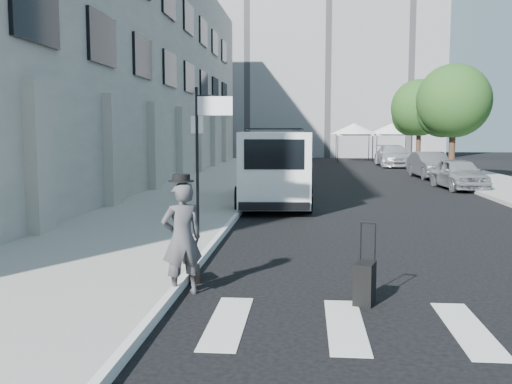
% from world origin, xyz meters
% --- Properties ---
extents(ground, '(120.00, 120.00, 0.00)m').
position_xyz_m(ground, '(0.00, 0.00, 0.00)').
color(ground, black).
rests_on(ground, ground).
extents(sidewalk_left, '(4.50, 48.00, 0.15)m').
position_xyz_m(sidewalk_left, '(-4.25, 16.00, 0.07)').
color(sidewalk_left, gray).
rests_on(sidewalk_left, ground).
extents(sidewalk_right, '(4.00, 56.00, 0.15)m').
position_xyz_m(sidewalk_right, '(9.00, 20.00, 0.07)').
color(sidewalk_right, gray).
rests_on(sidewalk_right, ground).
extents(building_left, '(10.00, 44.00, 12.00)m').
position_xyz_m(building_left, '(-11.50, 18.00, 6.00)').
color(building_left, gray).
rests_on(building_left, ground).
extents(building_far, '(22.00, 12.00, 25.00)m').
position_xyz_m(building_far, '(2.00, 50.00, 12.50)').
color(building_far, slate).
rests_on(building_far, ground).
extents(sign_pole, '(1.03, 0.07, 3.50)m').
position_xyz_m(sign_pole, '(-2.36, 3.20, 2.65)').
color(sign_pole, black).
rests_on(sign_pole, sidewalk_left).
extents(tree_near, '(3.80, 3.83, 6.03)m').
position_xyz_m(tree_near, '(7.50, 20.15, 3.97)').
color(tree_near, black).
rests_on(tree_near, ground).
extents(tree_far, '(3.80, 3.83, 6.03)m').
position_xyz_m(tree_far, '(7.50, 29.15, 3.97)').
color(tree_far, black).
rests_on(tree_far, ground).
extents(tent_left, '(4.00, 4.00, 3.20)m').
position_xyz_m(tent_left, '(4.00, 38.00, 2.71)').
color(tent_left, black).
rests_on(tent_left, ground).
extents(tent_right, '(4.00, 4.00, 3.20)m').
position_xyz_m(tent_right, '(7.20, 38.50, 2.71)').
color(tent_right, black).
rests_on(tent_right, ground).
extents(businessman, '(0.79, 0.70, 1.81)m').
position_xyz_m(businessman, '(-1.90, -1.75, 0.91)').
color(businessman, '#403F42').
rests_on(businessman, ground).
extents(briefcase, '(0.32, 0.44, 0.34)m').
position_xyz_m(briefcase, '(-1.90, -0.95, 0.17)').
color(briefcase, black).
rests_on(briefcase, ground).
extents(suitcase, '(0.39, 0.50, 1.22)m').
position_xyz_m(suitcase, '(0.95, -2.00, 0.32)').
color(suitcase, black).
rests_on(suitcase, ground).
extents(cargo_van, '(2.82, 6.99, 2.55)m').
position_xyz_m(cargo_van, '(-1.16, 9.65, 1.31)').
color(cargo_van, white).
rests_on(cargo_van, ground).
extents(parked_car_a, '(2.03, 4.23, 1.39)m').
position_xyz_m(parked_car_a, '(6.80, 15.43, 0.70)').
color(parked_car_a, gray).
rests_on(parked_car_a, ground).
extents(parked_car_b, '(1.86, 4.46, 1.44)m').
position_xyz_m(parked_car_b, '(6.80, 21.33, 0.72)').
color(parked_car_b, '#525359').
rests_on(parked_car_b, ground).
extents(parked_car_c, '(2.28, 5.38, 1.55)m').
position_xyz_m(parked_car_c, '(6.29, 31.37, 0.77)').
color(parked_car_c, '#A5A7AD').
rests_on(parked_car_c, ground).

